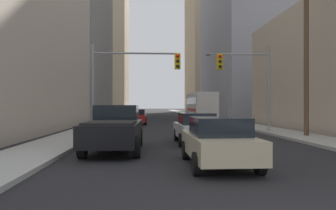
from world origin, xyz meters
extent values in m
cube|color=#9E9E99|center=(-6.65, 50.00, 0.07)|extent=(2.54, 160.00, 0.15)
cube|color=#9E9E99|center=(6.65, 50.00, 0.07)|extent=(2.54, 160.00, 0.15)
cube|color=silver|center=(4.31, 37.70, 1.95)|extent=(2.73, 11.55, 2.90)
cube|color=black|center=(3.05, 37.70, 2.47)|extent=(0.23, 10.58, 0.80)
cube|color=red|center=(3.05, 37.70, 1.37)|extent=(0.23, 10.58, 0.28)
cylinder|color=black|center=(3.13, 41.72, 0.50)|extent=(0.32, 1.00, 1.00)
cylinder|color=black|center=(5.48, 41.72, 0.50)|extent=(0.32, 1.00, 1.00)
cylinder|color=black|center=(3.13, 34.48, 0.50)|extent=(0.32, 1.00, 1.00)
cylinder|color=black|center=(5.48, 34.48, 0.50)|extent=(0.32, 1.00, 1.00)
cube|color=black|center=(-3.64, 10.06, 0.80)|extent=(2.13, 5.45, 0.80)
cube|color=black|center=(-3.64, 11.03, 1.55)|extent=(1.84, 1.84, 0.70)
cube|color=black|center=(-3.64, 8.71, 1.25)|extent=(1.82, 2.42, 0.10)
cylinder|color=black|center=(-4.60, 11.79, 0.40)|extent=(0.28, 0.80, 0.80)
cylinder|color=black|center=(-2.68, 11.79, 0.40)|extent=(0.28, 0.80, 0.80)
cylinder|color=black|center=(-4.60, 8.33, 0.40)|extent=(0.28, 0.80, 0.80)
cylinder|color=black|center=(-2.68, 8.33, 0.40)|extent=(0.28, 0.80, 0.80)
cube|color=#C6B793|center=(-0.09, 6.61, 0.65)|extent=(1.85, 4.22, 0.65)
cube|color=black|center=(-0.09, 6.46, 1.25)|extent=(1.61, 1.92, 0.55)
cylinder|color=black|center=(-0.95, 7.95, 0.32)|extent=(0.22, 0.64, 0.64)
cylinder|color=black|center=(0.78, 7.95, 0.32)|extent=(0.22, 0.64, 0.64)
cylinder|color=black|center=(-0.95, 5.27, 0.32)|extent=(0.22, 0.64, 0.64)
cylinder|color=black|center=(0.78, 5.27, 0.32)|extent=(0.22, 0.64, 0.64)
cube|color=white|center=(0.09, 12.65, 0.65)|extent=(1.93, 4.25, 0.65)
cube|color=black|center=(0.09, 12.50, 1.25)|extent=(1.64, 1.95, 0.55)
cylinder|color=black|center=(-0.77, 13.99, 0.32)|extent=(0.22, 0.64, 0.64)
cylinder|color=black|center=(0.96, 13.99, 0.32)|extent=(0.22, 0.64, 0.64)
cylinder|color=black|center=(-0.77, 11.30, 0.32)|extent=(0.22, 0.64, 0.64)
cylinder|color=black|center=(0.96, 11.30, 0.32)|extent=(0.22, 0.64, 0.64)
cube|color=maroon|center=(-3.45, 29.05, 0.65)|extent=(1.82, 4.21, 0.65)
cube|color=black|center=(-3.45, 28.90, 1.25)|extent=(1.59, 1.91, 0.55)
cylinder|color=black|center=(-4.31, 30.40, 0.32)|extent=(0.22, 0.64, 0.64)
cylinder|color=black|center=(-2.59, 30.40, 0.32)|extent=(0.22, 0.64, 0.64)
cylinder|color=black|center=(-4.31, 27.71, 0.32)|extent=(0.22, 0.64, 0.64)
cylinder|color=black|center=(-2.59, 27.71, 0.32)|extent=(0.22, 0.64, 0.64)
cylinder|color=gray|center=(-5.98, 18.60, 3.00)|extent=(0.18, 0.18, 6.00)
cylinder|color=gray|center=(-3.14, 18.60, 5.40)|extent=(5.68, 0.12, 0.12)
cube|color=gold|center=(-0.30, 18.60, 4.88)|extent=(0.38, 0.30, 1.05)
sphere|color=red|center=(-0.30, 18.43, 5.21)|extent=(0.24, 0.24, 0.24)
sphere|color=black|center=(-0.30, 18.43, 4.88)|extent=(0.24, 0.24, 0.24)
sphere|color=black|center=(-0.30, 18.43, 4.54)|extent=(0.24, 0.24, 0.24)
cylinder|color=gray|center=(5.98, 18.60, 3.00)|extent=(0.18, 0.18, 6.00)
cylinder|color=gray|center=(4.28, 18.60, 5.40)|extent=(3.40, 0.12, 0.12)
cube|color=gold|center=(2.58, 18.60, 4.88)|extent=(0.38, 0.30, 1.05)
sphere|color=red|center=(2.58, 18.43, 5.21)|extent=(0.24, 0.24, 0.24)
sphere|color=black|center=(2.58, 18.43, 4.88)|extent=(0.24, 0.24, 0.24)
sphere|color=black|center=(2.58, 18.43, 4.54)|extent=(0.24, 0.24, 0.24)
cylinder|color=brown|center=(6.90, 15.04, 4.85)|extent=(0.28, 0.28, 9.70)
cylinder|color=gray|center=(6.08, 30.40, 3.75)|extent=(0.16, 0.16, 7.50)
cylinder|color=gray|center=(5.01, 30.40, 7.30)|extent=(2.14, 0.10, 0.10)
ellipsoid|color=#4C4C51|center=(3.94, 30.40, 7.20)|extent=(0.56, 0.32, 0.20)
cube|color=gray|center=(-21.70, 47.34, 12.06)|extent=(25.10, 23.58, 24.13)
cube|color=#93939E|center=(17.53, 50.90, 13.80)|extent=(18.34, 25.92, 27.60)
cube|color=tan|center=(18.44, 89.38, 25.85)|extent=(18.37, 24.36, 51.70)
camera|label=1|loc=(-2.23, -3.41, 1.88)|focal=34.91mm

